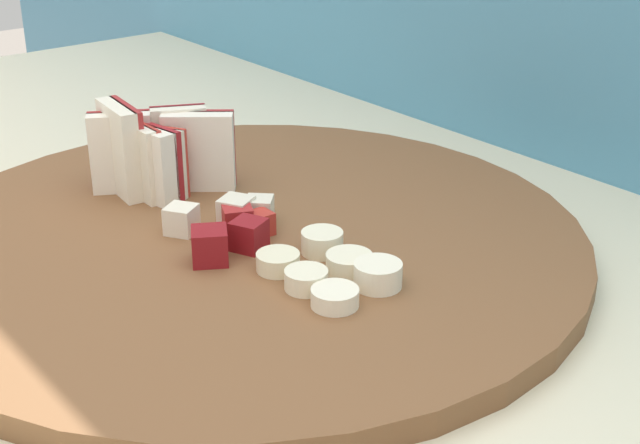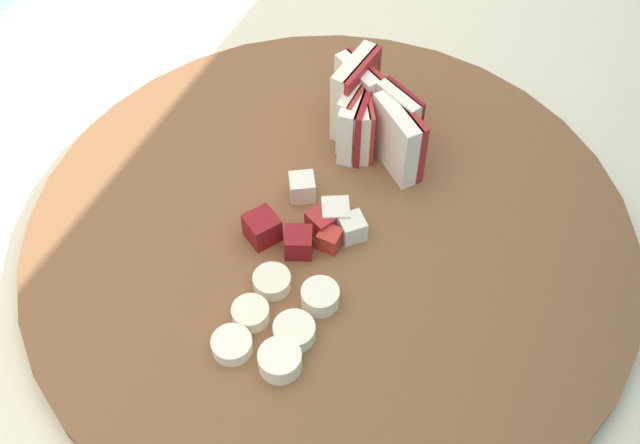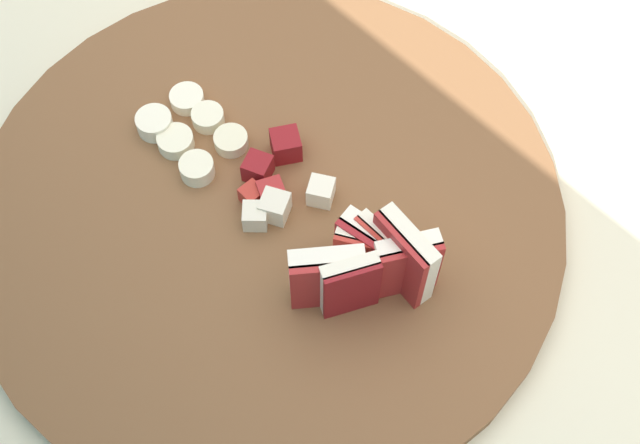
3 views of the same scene
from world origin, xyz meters
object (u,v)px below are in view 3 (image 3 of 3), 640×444
(apple_dice_pile, at_px, (276,184))
(banana_slice_rows, at_px, (189,133))
(cutting_board, at_px, (267,210))
(apple_wedge_fan, at_px, (371,263))

(apple_dice_pile, bearing_deg, banana_slice_rows, 11.38)
(cutting_board, bearing_deg, apple_dice_pile, -74.28)
(cutting_board, distance_m, apple_dice_pile, 0.02)
(apple_wedge_fan, xyz_separation_m, banana_slice_rows, (0.18, 0.01, -0.02))
(apple_wedge_fan, distance_m, banana_slice_rows, 0.19)
(apple_dice_pile, bearing_deg, apple_wedge_fan, 178.12)
(apple_wedge_fan, relative_size, apple_dice_pile, 1.12)
(apple_dice_pile, xyz_separation_m, banana_slice_rows, (0.08, 0.02, -0.00))
(cutting_board, distance_m, apple_wedge_fan, 0.10)
(apple_dice_pile, distance_m, banana_slice_rows, 0.08)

